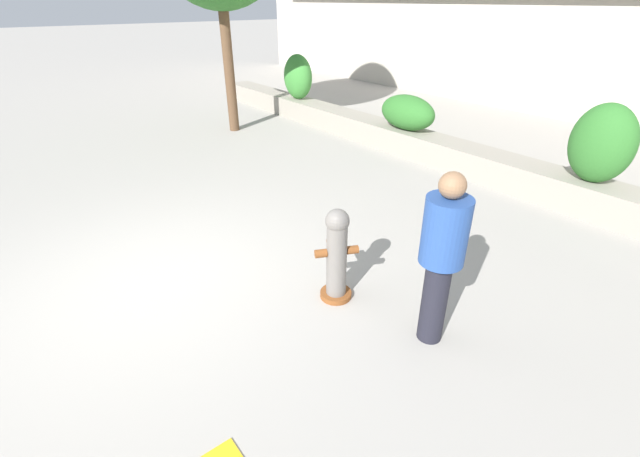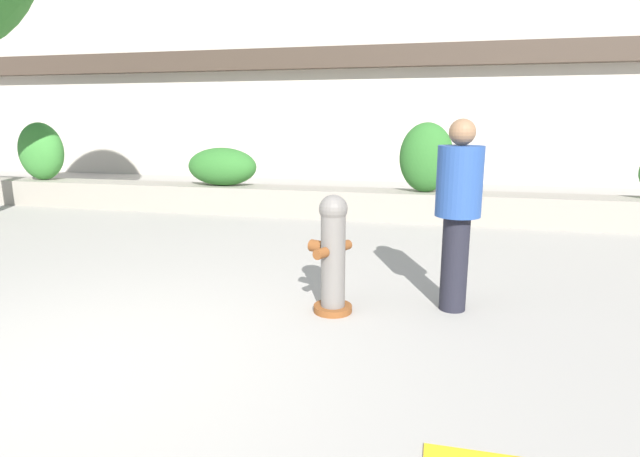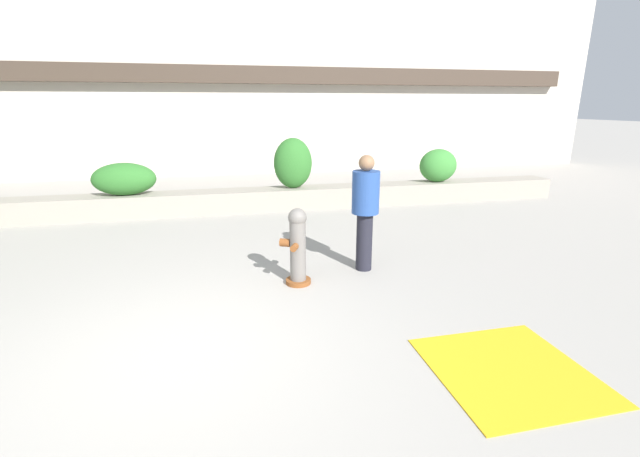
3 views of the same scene
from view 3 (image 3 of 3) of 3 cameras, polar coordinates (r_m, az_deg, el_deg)
The scene contains 9 objects.
ground_plane at distance 4.65m, azimuth -17.89°, elevation -15.97°, with size 120.00×120.00×0.00m, color #9E9991.
building_facade at distance 16.01m, azimuth -15.77°, elevation 21.31°, with size 30.00×1.36×8.00m.
planter_wall_low at distance 10.19m, azimuth -15.49°, elevation 3.37°, with size 18.00×0.70×0.50m, color gray.
hedge_bush_1 at distance 10.28m, azimuth -24.67°, elevation 6.01°, with size 1.33×0.70×0.70m, color #2D6B28.
hedge_bush_2 at distance 10.16m, azimuth -3.63°, elevation 8.69°, with size 0.90×0.67×1.17m, color #2D6B28.
hedge_bush_3 at distance 11.40m, azimuth 15.46°, elevation 8.10°, with size 0.97×0.70×0.83m, color #387F33.
fire_hydrant at distance 5.87m, azimuth -3.02°, elevation -2.33°, with size 0.48×0.47×1.08m.
pedestrian at distance 6.29m, azimuth 6.06°, elevation 3.01°, with size 0.56×0.56×1.73m.
tactile_warning_pad at distance 4.61m, azimuth 23.93°, elevation -16.90°, with size 1.42×1.42×0.01m, color gold.
Camera 3 is at (0.51, -3.94, 2.42)m, focal length 24.00 mm.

